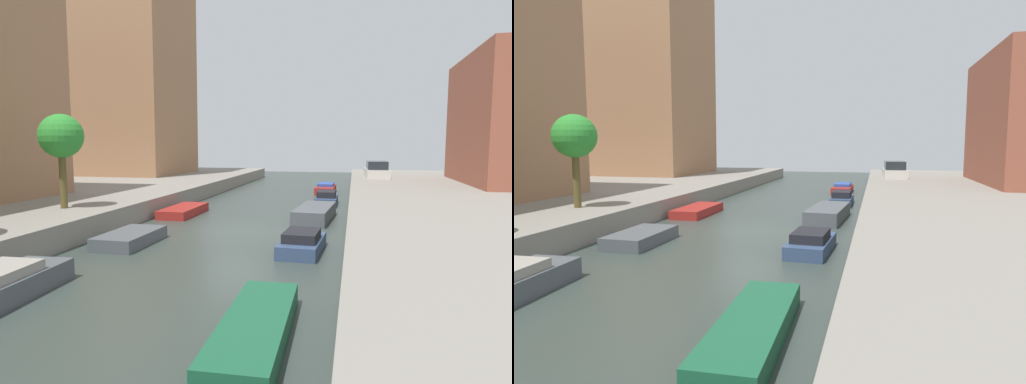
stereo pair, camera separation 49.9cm
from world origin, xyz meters
TOP-DOWN VIEW (x-y plane):
  - ground_plane at (0.00, 0.00)m, footprint 84.00×84.00m
  - apartment_tower_far at (-16.00, 20.80)m, footprint 10.00×10.32m
  - street_tree_2 at (-7.45, -1.29)m, footprint 1.93×1.93m
  - parked_car at (7.11, 20.49)m, footprint 2.04×4.63m
  - moored_boat_left_2 at (-3.19, -3.22)m, footprint 1.66×3.20m
  - moored_boat_left_3 at (-3.84, 3.88)m, footprint 1.57×3.92m
  - moored_boat_right_1 at (3.38, -10.40)m, footprint 1.39×4.47m
  - moored_boat_right_2 at (3.45, -3.03)m, footprint 1.53×3.11m
  - moored_boat_right_3 at (3.31, 3.83)m, footprint 1.95×4.62m
  - moored_boat_right_4 at (3.53, 9.83)m, footprint 1.33×3.36m
  - moored_boat_right_5 at (3.05, 16.64)m, footprint 1.48×4.04m

SIDE VIEW (x-z plane):
  - ground_plane at x=0.00m, z-range 0.00..0.00m
  - moored_boat_left_3 at x=-3.84m, z-range 0.00..0.46m
  - moored_boat_left_2 at x=-3.19m, z-range 0.00..0.49m
  - moored_boat_right_1 at x=3.38m, z-range 0.00..0.50m
  - moored_boat_right_5 at x=3.05m, z-range -0.05..0.70m
  - moored_boat_right_2 at x=3.45m, z-range -0.07..0.74m
  - moored_boat_right_3 at x=3.31m, z-range 0.00..0.70m
  - moored_boat_right_4 at x=3.53m, z-range -0.07..0.81m
  - parked_car at x=7.11m, z-range 0.88..2.28m
  - street_tree_2 at x=-7.45m, z-range 2.06..6.25m
  - apartment_tower_far at x=-16.00m, z-range 1.00..21.46m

